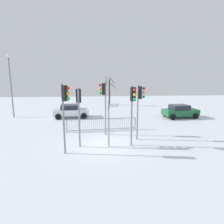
{
  "coord_description": "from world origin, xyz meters",
  "views": [
    {
      "loc": [
        -0.49,
        -12.94,
        4.82
      ],
      "look_at": [
        0.86,
        3.43,
        1.63
      ],
      "focal_mm": 31.57,
      "sensor_mm": 36.0,
      "label": 1
    }
  ],
  "objects": [
    {
      "name": "traffic_light_rear_right",
      "position": [
        -1.61,
        -0.1,
        2.91
      ],
      "size": [
        0.32,
        0.57,
        3.97
      ],
      "rotation": [
        0.0,
        0.0,
        0.02
      ],
      "color": "slate",
      "rests_on": "ground"
    },
    {
      "name": "traffic_light_mid_right",
      "position": [
        -2.3,
        -1.39,
        3.13
      ],
      "size": [
        0.52,
        0.42,
        4.27
      ],
      "rotation": [
        0.0,
        0.0,
        4.2
      ],
      "color": "slate",
      "rests_on": "ground"
    },
    {
      "name": "ground_plane",
      "position": [
        0.0,
        0.0,
        0.0
      ],
      "size": [
        60.0,
        60.0,
        0.0
      ],
      "primitive_type": "plane",
      "color": "silver"
    },
    {
      "name": "traffic_light_foreground_right",
      "position": [
        0.11,
        2.32,
        3.1
      ],
      "size": [
        0.57,
        0.34,
        4.23
      ],
      "rotation": [
        0.0,
        0.0,
        1.68
      ],
      "color": "slate",
      "rests_on": "ground"
    },
    {
      "name": "direction_sign_post",
      "position": [
        0.4,
        -0.31,
        1.75
      ],
      "size": [
        0.75,
        0.3,
        3.14
      ],
      "rotation": [
        0.0,
        0.0,
        0.34
      ],
      "color": "slate",
      "rests_on": "ground"
    },
    {
      "name": "traffic_light_rear_left",
      "position": [
        2.67,
        0.92,
        2.97
      ],
      "size": [
        0.57,
        0.35,
        4.05
      ],
      "rotation": [
        0.0,
        0.0,
        4.56
      ],
      "color": "slate",
      "rests_on": "ground"
    },
    {
      "name": "car_green_trailing",
      "position": [
        8.81,
        7.81,
        0.77
      ],
      "size": [
        3.99,
        2.34,
        1.47
      ],
      "rotation": [
        0.0,
        0.0,
        0.13
      ],
      "color": "#195933",
      "rests_on": "ground"
    },
    {
      "name": "street_lamp",
      "position": [
        -9.79,
        9.72,
        4.22
      ],
      "size": [
        0.36,
        0.36,
        6.92
      ],
      "color": "slate",
      "rests_on": "ground"
    },
    {
      "name": "bare_tree_left",
      "position": [
        1.65,
        17.52,
        2.21
      ],
      "size": [
        1.6,
        1.56,
        4.46
      ],
      "color": "#473828",
      "rests_on": "ground"
    },
    {
      "name": "traffic_light_mid_left",
      "position": [
        1.9,
        -0.4,
        2.99
      ],
      "size": [
        0.36,
        0.56,
        4.08
      ],
      "rotation": [
        0.0,
        0.0,
        3.37
      ],
      "color": "slate",
      "rests_on": "ground"
    },
    {
      "name": "pedestrian_guard_railing",
      "position": [
        -0.01,
        3.46,
        0.55
      ],
      "size": [
        5.99,
        0.59,
        1.07
      ],
      "rotation": [
        0.0,
        0.0,
        0.09
      ],
      "color": "slate",
      "rests_on": "ground"
    },
    {
      "name": "car_white_mid",
      "position": [
        -3.3,
        8.96,
        0.77
      ],
      "size": [
        3.95,
        2.25,
        1.47
      ],
      "rotation": [
        0.0,
        0.0,
        0.1
      ],
      "color": "silver",
      "rests_on": "ground"
    }
  ]
}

